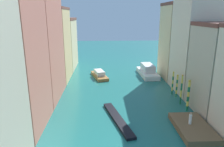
{
  "coord_description": "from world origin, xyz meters",
  "views": [
    {
      "loc": [
        -2.9,
        -15.29,
        13.85
      ],
      "look_at": [
        -1.06,
        28.95,
        1.5
      ],
      "focal_mm": 33.96,
      "sensor_mm": 36.0,
      "label": 1
    }
  ],
  "objects_px": {
    "mooring_pole_2": "(177,86)",
    "mooring_pole_3": "(173,83)",
    "gondola_black": "(118,119)",
    "mooring_pole_0": "(188,95)",
    "mooring_pole_1": "(181,89)",
    "motorboat_0": "(99,75)",
    "waterfront_dock": "(193,127)",
    "vaporetto_white": "(148,71)",
    "person_on_dock": "(190,119)"
  },
  "relations": [
    {
      "from": "mooring_pole_3",
      "to": "mooring_pole_0",
      "type": "bearing_deg",
      "value": -89.03
    },
    {
      "from": "mooring_pole_3",
      "to": "motorboat_0",
      "type": "height_order",
      "value": "mooring_pole_3"
    },
    {
      "from": "gondola_black",
      "to": "motorboat_0",
      "type": "distance_m",
      "value": 20.92
    },
    {
      "from": "mooring_pole_2",
      "to": "mooring_pole_3",
      "type": "bearing_deg",
      "value": 103.32
    },
    {
      "from": "waterfront_dock",
      "to": "vaporetto_white",
      "type": "distance_m",
      "value": 24.71
    },
    {
      "from": "gondola_black",
      "to": "motorboat_0",
      "type": "xyz_separation_m",
      "value": [
        -2.78,
        20.73,
        0.41
      ]
    },
    {
      "from": "vaporetto_white",
      "to": "mooring_pole_2",
      "type": "bearing_deg",
      "value": -80.86
    },
    {
      "from": "mooring_pole_1",
      "to": "mooring_pole_2",
      "type": "height_order",
      "value": "mooring_pole_1"
    },
    {
      "from": "mooring_pole_3",
      "to": "mooring_pole_1",
      "type": "bearing_deg",
      "value": -90.32
    },
    {
      "from": "mooring_pole_3",
      "to": "vaporetto_white",
      "type": "height_order",
      "value": "mooring_pole_3"
    },
    {
      "from": "mooring_pole_1",
      "to": "mooring_pole_2",
      "type": "bearing_deg",
      "value": 83.69
    },
    {
      "from": "mooring_pole_1",
      "to": "motorboat_0",
      "type": "bearing_deg",
      "value": 130.03
    },
    {
      "from": "mooring_pole_0",
      "to": "motorboat_0",
      "type": "height_order",
      "value": "mooring_pole_0"
    },
    {
      "from": "mooring_pole_0",
      "to": "gondola_black",
      "type": "xyz_separation_m",
      "value": [
        -10.55,
        -2.58,
        -2.29
      ]
    },
    {
      "from": "motorboat_0",
      "to": "vaporetto_white",
      "type": "bearing_deg",
      "value": 5.25
    },
    {
      "from": "mooring_pole_3",
      "to": "gondola_black",
      "type": "relative_size",
      "value": 0.42
    },
    {
      "from": "person_on_dock",
      "to": "vaporetto_white",
      "type": "height_order",
      "value": "vaporetto_white"
    },
    {
      "from": "mooring_pole_2",
      "to": "gondola_black",
      "type": "distance_m",
      "value": 13.55
    },
    {
      "from": "vaporetto_white",
      "to": "mooring_pole_0",
      "type": "bearing_deg",
      "value": -84.01
    },
    {
      "from": "mooring_pole_1",
      "to": "gondola_black",
      "type": "distance_m",
      "value": 11.79
    },
    {
      "from": "mooring_pole_0",
      "to": "person_on_dock",
      "type": "bearing_deg",
      "value": -108.05
    },
    {
      "from": "mooring_pole_1",
      "to": "gondola_black",
      "type": "relative_size",
      "value": 0.48
    },
    {
      "from": "mooring_pole_0",
      "to": "mooring_pole_2",
      "type": "bearing_deg",
      "value": 87.96
    },
    {
      "from": "gondola_black",
      "to": "mooring_pole_1",
      "type": "bearing_deg",
      "value": 25.83
    },
    {
      "from": "mooring_pole_3",
      "to": "vaporetto_white",
      "type": "xyz_separation_m",
      "value": [
        -1.9,
        12.44,
        -1.17
      ]
    },
    {
      "from": "mooring_pole_0",
      "to": "mooring_pole_2",
      "type": "xyz_separation_m",
      "value": [
        0.19,
        5.46,
        -0.4
      ]
    },
    {
      "from": "person_on_dock",
      "to": "mooring_pole_2",
      "type": "relative_size",
      "value": 0.37
    },
    {
      "from": "vaporetto_white",
      "to": "gondola_black",
      "type": "distance_m",
      "value": 23.4
    },
    {
      "from": "gondola_black",
      "to": "motorboat_0",
      "type": "height_order",
      "value": "motorboat_0"
    },
    {
      "from": "mooring_pole_0",
      "to": "mooring_pole_2",
      "type": "height_order",
      "value": "mooring_pole_0"
    },
    {
      "from": "person_on_dock",
      "to": "motorboat_0",
      "type": "relative_size",
      "value": 0.19
    },
    {
      "from": "person_on_dock",
      "to": "gondola_black",
      "type": "distance_m",
      "value": 9.31
    },
    {
      "from": "gondola_black",
      "to": "motorboat_0",
      "type": "bearing_deg",
      "value": 97.63
    },
    {
      "from": "waterfront_dock",
      "to": "mooring_pole_3",
      "type": "xyz_separation_m",
      "value": [
        1.3,
        12.26,
        1.82
      ]
    },
    {
      "from": "waterfront_dock",
      "to": "mooring_pole_1",
      "type": "distance_m",
      "value": 8.34
    },
    {
      "from": "vaporetto_white",
      "to": "person_on_dock",
      "type": "bearing_deg",
      "value": -89.25
    },
    {
      "from": "mooring_pole_3",
      "to": "person_on_dock",
      "type": "bearing_deg",
      "value": -97.54
    },
    {
      "from": "waterfront_dock",
      "to": "mooring_pole_2",
      "type": "relative_size",
      "value": 1.72
    },
    {
      "from": "mooring_pole_2",
      "to": "mooring_pole_3",
      "type": "xyz_separation_m",
      "value": [
        -0.31,
        1.3,
        0.1
      ]
    },
    {
      "from": "mooring_pole_3",
      "to": "gondola_black",
      "type": "height_order",
      "value": "mooring_pole_3"
    },
    {
      "from": "mooring_pole_1",
      "to": "vaporetto_white",
      "type": "relative_size",
      "value": 0.51
    },
    {
      "from": "mooring_pole_0",
      "to": "vaporetto_white",
      "type": "bearing_deg",
      "value": 95.99
    },
    {
      "from": "mooring_pole_3",
      "to": "motorboat_0",
      "type": "bearing_deg",
      "value": 139.21
    },
    {
      "from": "mooring_pole_1",
      "to": "person_on_dock",
      "type": "bearing_deg",
      "value": -101.5
    },
    {
      "from": "waterfront_dock",
      "to": "motorboat_0",
      "type": "height_order",
      "value": "motorboat_0"
    },
    {
      "from": "waterfront_dock",
      "to": "mooring_pole_2",
      "type": "distance_m",
      "value": 11.21
    },
    {
      "from": "waterfront_dock",
      "to": "mooring_pole_2",
      "type": "bearing_deg",
      "value": 81.65
    },
    {
      "from": "mooring_pole_0",
      "to": "gondola_black",
      "type": "relative_size",
      "value": 0.48
    },
    {
      "from": "gondola_black",
      "to": "motorboat_0",
      "type": "relative_size",
      "value": 1.29
    },
    {
      "from": "person_on_dock",
      "to": "waterfront_dock",
      "type": "bearing_deg",
      "value": -45.92
    }
  ]
}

